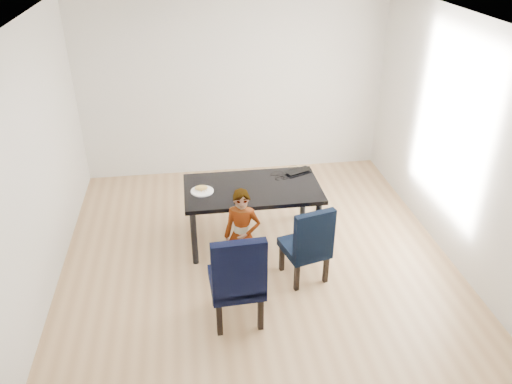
{
  "coord_description": "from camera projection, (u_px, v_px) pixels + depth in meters",
  "views": [
    {
      "loc": [
        -0.7,
        -4.6,
        3.57
      ],
      "look_at": [
        0.0,
        0.2,
        0.85
      ],
      "focal_mm": 35.0,
      "sensor_mm": 36.0,
      "label": 1
    }
  ],
  "objects": [
    {
      "name": "chair_left",
      "position": [
        236.0,
        275.0,
        4.8
      ],
      "size": [
        0.53,
        0.55,
        1.05
      ],
      "primitive_type": "cube",
      "rotation": [
        0.0,
        0.0,
        0.05
      ],
      "color": "black",
      "rests_on": "floor"
    },
    {
      "name": "ceiling",
      "position": [
        259.0,
        23.0,
        4.48
      ],
      "size": [
        4.5,
        5.0,
        0.01
      ],
      "primitive_type": "cube",
      "color": "white",
      "rests_on": "wall_back"
    },
    {
      "name": "plate",
      "position": [
        202.0,
        191.0,
        5.77
      ],
      "size": [
        0.27,
        0.27,
        0.01
      ],
      "primitive_type": "cylinder",
      "rotation": [
        0.0,
        0.0,
        0.02
      ],
      "color": "white",
      "rests_on": "dining_table"
    },
    {
      "name": "wall_left",
      "position": [
        31.0,
        173.0,
        4.86
      ],
      "size": [
        0.01,
        5.0,
        2.7
      ],
      "primitive_type": "cube",
      "color": "white",
      "rests_on": "ground"
    },
    {
      "name": "wall_back",
      "position": [
        234.0,
        86.0,
        7.31
      ],
      "size": [
        4.5,
        0.01,
        2.7
      ],
      "primitive_type": "cube",
      "color": "silver",
      "rests_on": "ground"
    },
    {
      "name": "wall_right",
      "position": [
        463.0,
        146.0,
        5.43
      ],
      "size": [
        0.01,
        5.0,
        2.7
      ],
      "primitive_type": "cube",
      "color": "silver",
      "rests_on": "ground"
    },
    {
      "name": "child",
      "position": [
        242.0,
        236.0,
        5.35
      ],
      "size": [
        0.45,
        0.36,
        1.09
      ],
      "primitive_type": "imported",
      "rotation": [
        0.0,
        0.0,
        -0.27
      ],
      "color": "#FE5A15",
      "rests_on": "floor"
    },
    {
      "name": "cable_tangle",
      "position": [
        281.0,
        178.0,
        6.07
      ],
      "size": [
        0.16,
        0.16,
        0.01
      ],
      "primitive_type": "torus",
      "rotation": [
        0.0,
        0.0,
        0.11
      ],
      "color": "black",
      "rests_on": "dining_table"
    },
    {
      "name": "dining_table",
      "position": [
        252.0,
        214.0,
        6.05
      ],
      "size": [
        1.6,
        0.9,
        0.75
      ],
      "primitive_type": "cube",
      "color": "black",
      "rests_on": "floor"
    },
    {
      "name": "chair_right",
      "position": [
        305.0,
        241.0,
        5.39
      ],
      "size": [
        0.55,
        0.56,
        0.93
      ],
      "primitive_type": "cube",
      "rotation": [
        0.0,
        0.0,
        0.25
      ],
      "color": "black",
      "rests_on": "floor"
    },
    {
      "name": "floor",
      "position": [
        258.0,
        264.0,
        5.81
      ],
      "size": [
        4.5,
        5.0,
        0.01
      ],
      "primitive_type": "cube",
      "color": "tan",
      "rests_on": "ground"
    },
    {
      "name": "wall_front",
      "position": [
        321.0,
        337.0,
        2.98
      ],
      "size": [
        4.5,
        0.01,
        2.7
      ],
      "primitive_type": "cube",
      "color": "silver",
      "rests_on": "ground"
    },
    {
      "name": "sandwich",
      "position": [
        201.0,
        188.0,
        5.76
      ],
      "size": [
        0.16,
        0.08,
        0.06
      ],
      "primitive_type": "ellipsoid",
      "rotation": [
        0.0,
        0.0,
        -0.07
      ],
      "color": "gold",
      "rests_on": "plate"
    },
    {
      "name": "laptop",
      "position": [
        296.0,
        170.0,
        6.24
      ],
      "size": [
        0.38,
        0.32,
        0.03
      ],
      "primitive_type": "imported",
      "rotation": [
        0.0,
        0.0,
        3.54
      ],
      "color": "black",
      "rests_on": "dining_table"
    }
  ]
}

